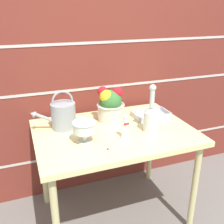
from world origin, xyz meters
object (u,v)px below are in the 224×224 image
at_px(flower_planter, 110,105).
at_px(figurine_vase, 125,129).
at_px(watering_can, 63,115).
at_px(glass_decanter, 151,117).
at_px(crystal_pedestal_bowl, 84,128).
at_px(wire_tray, 151,115).

distance_m(flower_planter, figurine_vase, 0.32).
bearing_deg(watering_can, glass_decanter, -24.91).
height_order(watering_can, glass_decanter, glass_decanter).
relative_size(watering_can, crystal_pedestal_bowl, 2.10).
bearing_deg(figurine_vase, wire_tray, 39.21).
relative_size(flower_planter, figurine_vase, 1.53).
bearing_deg(glass_decanter, figurine_vase, -167.79).
bearing_deg(crystal_pedestal_bowl, watering_can, 108.28).
xyz_separation_m(glass_decanter, figurine_vase, (-0.21, -0.05, -0.04)).
xyz_separation_m(watering_can, glass_decanter, (0.55, -0.26, 0.01)).
xyz_separation_m(crystal_pedestal_bowl, figurine_vase, (0.26, -0.04, -0.03)).
relative_size(watering_can, glass_decanter, 0.95).
xyz_separation_m(figurine_vase, wire_tray, (0.33, 0.27, -0.06)).
relative_size(watering_can, flower_planter, 1.20).
distance_m(glass_decanter, figurine_vase, 0.22).
height_order(glass_decanter, figurine_vase, glass_decanter).
bearing_deg(watering_can, flower_planter, 2.02).
bearing_deg(glass_decanter, crystal_pedestal_bowl, -179.77).
height_order(flower_planter, wire_tray, flower_planter).
distance_m(figurine_vase, wire_tray, 0.43).
bearing_deg(figurine_vase, glass_decanter, 12.21).
relative_size(crystal_pedestal_bowl, figurine_vase, 0.88).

